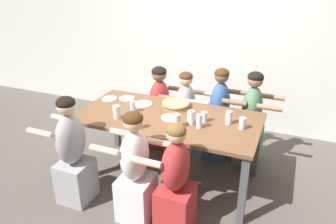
% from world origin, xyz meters
% --- Properties ---
extents(ground_plane, '(18.00, 18.00, 0.00)m').
position_xyz_m(ground_plane, '(0.00, 0.00, 0.00)').
color(ground_plane, '#514C47').
rests_on(ground_plane, ground).
extents(restaurant_back_panel, '(10.00, 0.06, 3.20)m').
position_xyz_m(restaurant_back_panel, '(0.00, 1.68, 1.60)').
color(restaurant_back_panel, silver).
rests_on(restaurant_back_panel, ground).
extents(dining_table, '(1.98, 0.98, 0.80)m').
position_xyz_m(dining_table, '(0.00, 0.00, 0.71)').
color(dining_table, brown).
rests_on(dining_table, ground).
extents(pizza_board_main, '(0.33, 0.33, 0.07)m').
position_xyz_m(pizza_board_main, '(-0.01, 0.27, 0.83)').
color(pizza_board_main, '#996B42').
rests_on(pizza_board_main, dining_table).
extents(empty_plate_a, '(0.21, 0.21, 0.02)m').
position_xyz_m(empty_plate_a, '(-0.39, 0.19, 0.81)').
color(empty_plate_a, white).
rests_on(empty_plate_a, dining_table).
extents(empty_plate_b, '(0.18, 0.18, 0.02)m').
position_xyz_m(empty_plate_b, '(-0.84, 0.18, 0.81)').
color(empty_plate_b, white).
rests_on(empty_plate_b, dining_table).
extents(empty_plate_c, '(0.18, 0.18, 0.02)m').
position_xyz_m(empty_plate_c, '(-0.66, 0.28, 0.81)').
color(empty_plate_c, white).
rests_on(empty_plate_c, dining_table).
extents(empty_plate_d, '(0.20, 0.20, 0.02)m').
position_xyz_m(empty_plate_d, '(0.04, -0.03, 0.81)').
color(empty_plate_d, white).
rests_on(empty_plate_d, dining_table).
extents(drinking_glass_a, '(0.07, 0.07, 0.14)m').
position_xyz_m(drinking_glass_a, '(0.65, 0.06, 0.86)').
color(drinking_glass_a, silver).
rests_on(drinking_glass_a, dining_table).
extents(drinking_glass_b, '(0.06, 0.06, 0.15)m').
position_xyz_m(drinking_glass_b, '(0.39, -0.14, 0.86)').
color(drinking_glass_b, silver).
rests_on(drinking_glass_b, dining_table).
extents(drinking_glass_c, '(0.08, 0.08, 0.15)m').
position_xyz_m(drinking_glass_c, '(0.18, -0.21, 0.87)').
color(drinking_glass_c, silver).
rests_on(drinking_glass_c, dining_table).
extents(drinking_glass_d, '(0.08, 0.08, 0.14)m').
position_xyz_m(drinking_glass_d, '(-0.49, -0.25, 0.86)').
color(drinking_glass_d, silver).
rests_on(drinking_glass_d, dining_table).
extents(drinking_glass_e, '(0.06, 0.06, 0.13)m').
position_xyz_m(drinking_glass_e, '(-0.41, -0.04, 0.86)').
color(drinking_glass_e, silver).
rests_on(drinking_glass_e, dining_table).
extents(drinking_glass_f, '(0.08, 0.08, 0.15)m').
position_xyz_m(drinking_glass_f, '(0.29, -0.08, 0.86)').
color(drinking_glass_f, silver).
rests_on(drinking_glass_f, dining_table).
extents(drinking_glass_g, '(0.06, 0.06, 0.11)m').
position_xyz_m(drinking_glass_g, '(0.40, 0.02, 0.85)').
color(drinking_glass_g, silver).
rests_on(drinking_glass_g, dining_table).
extents(drinking_glass_h, '(0.07, 0.07, 0.12)m').
position_xyz_m(drinking_glass_h, '(0.80, 0.00, 0.85)').
color(drinking_glass_h, silver).
rests_on(drinking_glass_h, dining_table).
extents(drinking_glass_i, '(0.07, 0.07, 0.11)m').
position_xyz_m(drinking_glass_i, '(-0.17, -0.37, 0.85)').
color(drinking_glass_i, silver).
rests_on(drinking_glass_i, dining_table).
extents(diner_far_right, '(0.51, 0.40, 1.19)m').
position_xyz_m(diner_far_right, '(0.80, 0.71, 0.54)').
color(diner_far_right, '#477556').
rests_on(diner_far_right, ground).
extents(diner_near_center, '(0.51, 0.40, 1.14)m').
position_xyz_m(diner_near_center, '(-0.05, -0.71, 0.52)').
color(diner_near_center, silver).
rests_on(diner_near_center, ground).
extents(diner_near_left, '(0.51, 0.40, 1.18)m').
position_xyz_m(diner_near_left, '(-0.76, -0.71, 0.53)').
color(diner_near_left, '#99999E').
rests_on(diner_near_left, ground).
extents(diner_near_midright, '(0.51, 0.40, 1.10)m').
position_xyz_m(diner_near_midright, '(0.36, -0.71, 0.50)').
color(diner_near_midright, '#B22D2D').
rests_on(diner_near_midright, ground).
extents(diner_far_midleft, '(0.51, 0.40, 1.11)m').
position_xyz_m(diner_far_midleft, '(-0.41, 0.71, 0.51)').
color(diner_far_midleft, '#B22D2D').
rests_on(diner_far_midleft, ground).
extents(diner_far_midright, '(0.51, 0.40, 1.18)m').
position_xyz_m(diner_far_midright, '(0.41, 0.71, 0.54)').
color(diner_far_midright, '#2D5193').
rests_on(diner_far_midright, ground).
extents(diner_far_center, '(0.51, 0.40, 1.09)m').
position_xyz_m(diner_far_center, '(-0.04, 0.71, 0.49)').
color(diner_far_center, '#99999E').
rests_on(diner_far_center, ground).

